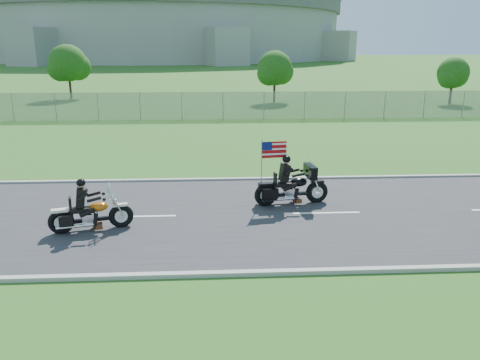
{
  "coord_description": "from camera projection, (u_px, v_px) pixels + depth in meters",
  "views": [
    {
      "loc": [
        0.41,
        -14.2,
        5.38
      ],
      "look_at": [
        1.17,
        0.0,
        1.21
      ],
      "focal_mm": 35.0,
      "sensor_mm": 36.0,
      "label": 1
    }
  ],
  "objects": [
    {
      "name": "stadium",
      "position": [
        158.0,
        14.0,
        172.57
      ],
      "size": [
        140.4,
        140.4,
        29.2
      ],
      "color": "#A3A099",
      "rests_on": "ground"
    },
    {
      "name": "tree_fence_far",
      "position": [
        453.0,
        74.0,
        42.34
      ],
      "size": [
        3.08,
        2.87,
        4.2
      ],
      "color": "#382316",
      "rests_on": "ground"
    },
    {
      "name": "motorcycle_follow",
      "position": [
        291.0,
        188.0,
        16.04
      ],
      "size": [
        2.63,
        0.96,
        2.2
      ],
      "rotation": [
        0.0,
        0.0,
        0.13
      ],
      "color": "black",
      "rests_on": "ground"
    },
    {
      "name": "curb_north",
      "position": [
        206.0,
        180.0,
        18.97
      ],
      "size": [
        120.0,
        0.18,
        0.12
      ],
      "primitive_type": "cube",
      "color": "#9E9B93",
      "rests_on": "ground"
    },
    {
      "name": "road",
      "position": [
        204.0,
        216.0,
        15.09
      ],
      "size": [
        120.0,
        8.0,
        0.04
      ],
      "primitive_type": "cube",
      "color": "#28282B",
      "rests_on": "ground"
    },
    {
      "name": "fence",
      "position": [
        140.0,
        106.0,
        33.72
      ],
      "size": [
        60.0,
        0.03,
        2.0
      ],
      "primitive_type": "cube",
      "color": "gray",
      "rests_on": "ground"
    },
    {
      "name": "ground",
      "position": [
        204.0,
        216.0,
        15.1
      ],
      "size": [
        420.0,
        420.0,
        0.0
      ],
      "primitive_type": "plane",
      "color": "#2C5A1C",
      "rests_on": "ground"
    },
    {
      "name": "motorcycle_lead",
      "position": [
        90.0,
        215.0,
        13.78
      ],
      "size": [
        2.41,
        1.0,
        1.65
      ],
      "rotation": [
        0.0,
        0.0,
        0.26
      ],
      "color": "black",
      "rests_on": "ground"
    },
    {
      "name": "curb_south",
      "position": [
        200.0,
        275.0,
        11.21
      ],
      "size": [
        120.0,
        0.18,
        0.12
      ],
      "primitive_type": "cube",
      "color": "#9E9B93",
      "rests_on": "ground"
    },
    {
      "name": "tree_fence_near",
      "position": [
        275.0,
        70.0,
        43.35
      ],
      "size": [
        3.52,
        3.28,
        4.75
      ],
      "color": "#382316",
      "rests_on": "ground"
    },
    {
      "name": "tree_fence_mid",
      "position": [
        69.0,
        65.0,
        46.07
      ],
      "size": [
        3.96,
        3.69,
        5.3
      ],
      "color": "#382316",
      "rests_on": "ground"
    }
  ]
}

